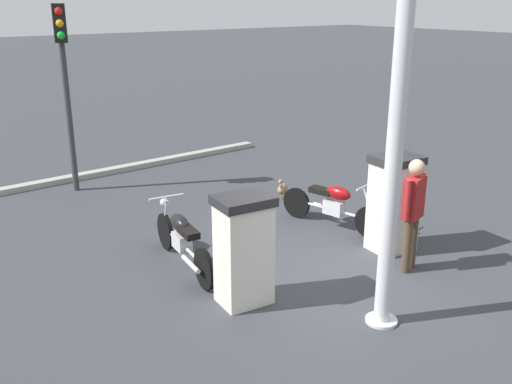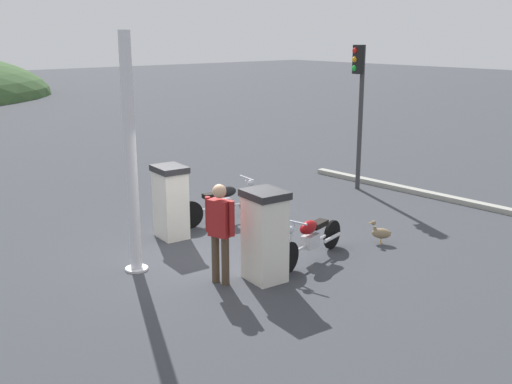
% 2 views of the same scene
% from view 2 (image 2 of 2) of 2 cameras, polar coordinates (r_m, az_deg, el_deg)
% --- Properties ---
extents(ground_plane, '(120.00, 120.00, 0.00)m').
position_cam_2_polar(ground_plane, '(11.36, -4.14, -6.10)').
color(ground_plane, '#383A3F').
extents(fuel_pump_near, '(0.70, 0.77, 1.55)m').
position_cam_2_polar(fuel_pump_near, '(10.06, 0.85, -4.09)').
color(fuel_pump_near, silver).
rests_on(fuel_pump_near, ground).
extents(fuel_pump_far, '(0.66, 0.77, 1.49)m').
position_cam_2_polar(fuel_pump_far, '(12.28, -8.04, -0.89)').
color(fuel_pump_far, silver).
rests_on(fuel_pump_far, ground).
extents(motorcycle_near_pump, '(2.04, 0.70, 0.92)m').
position_cam_2_polar(motorcycle_near_pump, '(11.03, 5.20, -4.26)').
color(motorcycle_near_pump, black).
rests_on(motorcycle_near_pump, ground).
extents(motorcycle_far_pump, '(2.13, 0.63, 0.93)m').
position_cam_2_polar(motorcycle_far_pump, '(13.24, -3.13, -0.98)').
color(motorcycle_far_pump, black).
rests_on(motorcycle_far_pump, ground).
extents(attendant_person, '(0.30, 0.57, 1.70)m').
position_cam_2_polar(attendant_person, '(9.86, -3.42, -3.33)').
color(attendant_person, '#473828').
rests_on(attendant_person, ground).
extents(wandering_duck, '(0.37, 0.42, 0.46)m').
position_cam_2_polar(wandering_duck, '(12.20, 11.70, -3.78)').
color(wandering_duck, '#847051').
rests_on(wandering_duck, ground).
extents(roadside_traffic_light, '(0.40, 0.29, 3.75)m').
position_cam_2_polar(roadside_traffic_light, '(15.93, 9.70, 9.26)').
color(roadside_traffic_light, '#38383A').
rests_on(roadside_traffic_light, ground).
extents(canopy_support_pole, '(0.40, 0.40, 4.09)m').
position_cam_2_polar(canopy_support_pole, '(10.37, -11.73, 2.95)').
color(canopy_support_pole, silver).
rests_on(canopy_support_pole, ground).
extents(road_edge_kerb, '(0.54, 7.11, 0.12)m').
position_cam_2_polar(road_edge_kerb, '(16.08, 15.60, -0.11)').
color(road_edge_kerb, '#9E9E93').
rests_on(road_edge_kerb, ground).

